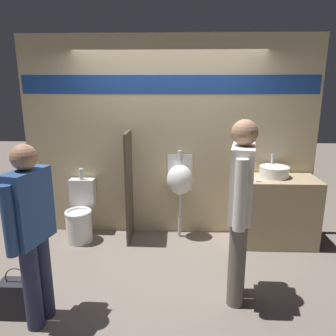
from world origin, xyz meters
name	(u,v)px	position (x,y,z in m)	size (l,w,h in m)	color
ground_plane	(168,250)	(0.00, 0.00, 0.00)	(16.00, 16.00, 0.00)	#70665B
display_wall	(169,138)	(0.00, 0.60, 1.36)	(3.96, 0.07, 2.70)	beige
sink_counter	(276,211)	(1.43, 0.29, 0.45)	(1.00, 0.56, 0.90)	tan
sink_basin	(274,172)	(1.38, 0.35, 0.97)	(0.38, 0.38, 0.28)	white
cell_phone	(257,180)	(1.13, 0.18, 0.91)	(0.07, 0.14, 0.01)	#B7B7BC
divider_near_counter	(129,187)	(-0.53, 0.32, 0.74)	(0.03, 0.49, 1.49)	#4C4238
urinal_near_counter	(180,180)	(0.15, 0.42, 0.82)	(0.36, 0.31, 1.20)	silver
toilet	(80,216)	(-1.20, 0.29, 0.34)	(0.36, 0.52, 0.95)	white
person_in_vest	(240,206)	(0.71, -0.94, 0.98)	(0.29, 0.61, 1.78)	#666056
person_with_lanyard	(32,229)	(-1.09, -1.33, 0.89)	(0.28, 0.55, 1.62)	#282D4C
shopping_bag	(19,298)	(-1.31, -1.27, 0.18)	(0.31, 0.17, 0.49)	#232328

